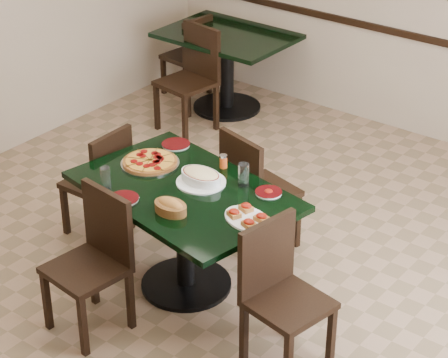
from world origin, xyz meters
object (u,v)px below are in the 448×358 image
Objects in this scene: chair_left at (103,178)px; back_table at (227,57)px; back_chair_near at (193,72)px; bruschetta_platter at (247,217)px; chair_near at (96,254)px; main_table at (185,213)px; bread_basket at (170,207)px; pepperoni_pizza at (150,162)px; lasagna_casserole at (201,177)px; back_chair_left at (191,52)px; chair_far at (253,186)px; chair_right at (279,287)px.

back_table is at bearing -165.40° from chair_left.
bruschetta_platter is (2.08, -2.02, 0.24)m from back_chair_near.
chair_near is at bearing -124.69° from bruschetta_platter.
main_table is 0.37m from bread_basket.
chair_left is at bearing -170.53° from bruschetta_platter.
pepperoni_pizza reaches higher than back_table.
lasagna_casserole is at bearing -55.70° from back_table.
lasagna_casserole is at bearing 81.90° from main_table.
back_chair_left is at bearing 152.60° from bruschetta_platter.
chair_far is 1.12× the size of back_chair_left.
pepperoni_pizza is at bearing 40.12° from back_chair_left.
back_chair_near is (-1.61, 1.32, 0.02)m from chair_far.
main_table is 1.71× the size of chair_far.
chair_right is (1.07, 0.40, -0.01)m from chair_near.
back_chair_left is 3.59× the size of bread_basket.
chair_left is 2.16× the size of bruschetta_platter.
back_chair_near is 1.16× the size of back_chair_left.
chair_left is at bearing -61.98° from back_chair_near.
main_table is 0.45m from pepperoni_pizza.
pepperoni_pizza is at bearing 63.05° from chair_far.
back_chair_near is (0.00, -0.50, 0.00)m from back_table.
chair_far is at bearing -31.13° from back_chair_near.
chair_left is at bearing 31.56° from back_chair_left.
lasagna_casserole is 0.53m from bruschetta_platter.
chair_left is 0.98m from lasagna_casserole.
chair_far is 0.60m from lasagna_casserole.
bruschetta_platter is (1.42, -0.21, 0.30)m from chair_left.
chair_right is 1.11× the size of back_chair_left.
chair_right is at bearing -47.60° from back_table.
chair_near is at bearing -96.23° from main_table.
back_chair_near is at bearing 58.45° from chair_right.
pepperoni_pizza is (-0.39, 0.12, 0.20)m from main_table.
back_chair_near is at bearing -89.33° from back_table.
bread_basket is at bearing -135.79° from bruschetta_platter.
bread_basket is (2.13, -2.78, 0.34)m from back_chair_left.
main_table is 2.90m from back_table.
back_table is (-1.54, 2.46, -0.04)m from main_table.
chair_far is at bearing 85.22° from chair_near.
back_chair_near is (-0.66, 1.81, 0.06)m from chair_left.
bruschetta_platter reaches higher than pepperoni_pizza.
back_chair_left is 2.90m from pepperoni_pizza.
bruschetta_platter is at bearing -36.10° from back_chair_near.
back_table is 3.03× the size of pepperoni_pizza.
pepperoni_pizza is at bearing 173.68° from main_table.
chair_left is (-0.69, 0.76, -0.04)m from chair_near.
chair_left is at bearing -179.25° from lasagna_casserole.
chair_far is 0.97× the size of back_chair_near.
chair_near is 0.81m from pepperoni_pizza.
back_table is 5.27× the size of bread_basket.
chair_far reaches higher than bread_basket.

